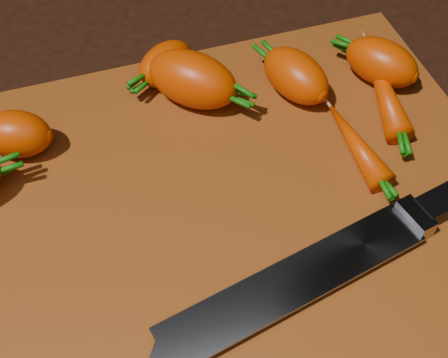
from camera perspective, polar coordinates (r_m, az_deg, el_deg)
name	(u,v)px	position (r m, az deg, el deg)	size (l,w,h in m)	color
ground	(227,212)	(0.56, 0.32, -3.02)	(2.00, 2.00, 0.01)	black
cutting_board	(228,205)	(0.55, 0.32, -2.35)	(0.50, 0.40, 0.01)	brown
carrot_1	(16,134)	(0.59, -18.49, 3.92)	(0.06, 0.04, 0.04)	#DC3D01
carrot_2	(192,79)	(0.61, -2.92, 9.11)	(0.09, 0.05, 0.05)	#DC3D01
carrot_3	(296,76)	(0.62, 6.57, 9.38)	(0.08, 0.05, 0.05)	#DC3D01
carrot_4	(166,63)	(0.64, -5.35, 10.47)	(0.06, 0.04, 0.04)	#DC3D01
carrot_5	(381,62)	(0.65, 14.20, 10.31)	(0.08, 0.05, 0.05)	#DC3D01
carrot_6	(382,86)	(0.64, 14.29, 8.20)	(0.13, 0.03, 0.03)	#DC3D01
carrot_7	(355,143)	(0.58, 11.93, 3.21)	(0.10, 0.03, 0.03)	#DC3D01
knife	(318,269)	(0.50, 8.59, -8.15)	(0.37, 0.11, 0.02)	gray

